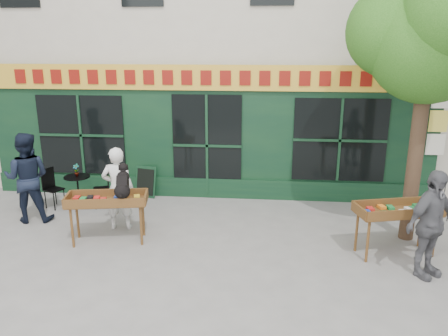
{
  "coord_description": "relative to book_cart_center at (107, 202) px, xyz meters",
  "views": [
    {
      "loc": [
        1.44,
        -8.1,
        3.78
      ],
      "look_at": [
        0.6,
        0.5,
        1.3
      ],
      "focal_mm": 35.0,
      "sensor_mm": 36.0,
      "label": 1
    }
  ],
  "objects": [
    {
      "name": "ground",
      "position": [
        1.59,
        0.43,
        -0.82
      ],
      "size": [
        80.0,
        80.0,
        0.0
      ],
      "primitive_type": "plane",
      "color": "slate",
      "rests_on": "ground"
    },
    {
      "name": "building",
      "position": [
        1.59,
        6.4,
        4.15
      ],
      "size": [
        14.0,
        7.26,
        10.0
      ],
      "color": "beige",
      "rests_on": "ground"
    },
    {
      "name": "street_tree",
      "position": [
        5.93,
        0.79,
        3.29
      ],
      "size": [
        3.05,
        2.9,
        5.6
      ],
      "color": "#382619",
      "rests_on": "ground"
    },
    {
      "name": "book_cart_center",
      "position": [
        0.0,
        0.0,
        0.0
      ],
      "size": [
        1.59,
        0.88,
        0.99
      ],
      "rotation": [
        0.0,
        0.0,
        0.18
      ],
      "color": "brown",
      "rests_on": "ground"
    },
    {
      "name": "dog",
      "position": [
        0.35,
        -0.05,
        0.47
      ],
      "size": [
        0.44,
        0.65,
        0.6
      ],
      "primitive_type": null,
      "rotation": [
        0.0,
        0.0,
        0.18
      ],
      "color": "black",
      "rests_on": "book_cart_center"
    },
    {
      "name": "woman",
      "position": [
        -0.0,
        0.65,
        0.06
      ],
      "size": [
        0.71,
        0.53,
        1.76
      ],
      "primitive_type": "imported",
      "rotation": [
        0.0,
        0.0,
        3.32
      ],
      "color": "silver",
      "rests_on": "ground"
    },
    {
      "name": "book_cart_right",
      "position": [
        5.45,
        -0.01,
        0.0
      ],
      "size": [
        1.61,
        0.98,
        0.99
      ],
      "rotation": [
        0.0,
        0.0,
        0.26
      ],
      "color": "brown",
      "rests_on": "ground"
    },
    {
      "name": "man_right",
      "position": [
        5.75,
        -0.76,
        0.1
      ],
      "size": [
        1.15,
        0.99,
        1.85
      ],
      "primitive_type": "imported",
      "rotation": [
        0.0,
        0.0,
        0.6
      ],
      "color": "#535358",
      "rests_on": "ground"
    },
    {
      "name": "bistro_table",
      "position": [
        -1.39,
        1.77,
        -0.28
      ],
      "size": [
        0.6,
        0.6,
        0.76
      ],
      "color": "black",
      "rests_on": "ground"
    },
    {
      "name": "bistro_chair_left",
      "position": [
        -2.02,
        1.71,
        -0.26
      ],
      "size": [
        0.48,
        0.48,
        0.95
      ],
      "rotation": [
        0.0,
        0.0,
        1.16
      ],
      "color": "black",
      "rests_on": "ground"
    },
    {
      "name": "bistro_chair_right",
      "position": [
        -0.75,
        1.85,
        -0.26
      ],
      "size": [
        0.47,
        0.47,
        0.95
      ],
      "rotation": [
        0.0,
        0.0,
        -1.2
      ],
      "color": "black",
      "rests_on": "ground"
    },
    {
      "name": "potted_plant",
      "position": [
        -1.39,
        1.77,
        0.09
      ],
      "size": [
        0.17,
        0.13,
        0.3
      ],
      "primitive_type": "imported",
      "rotation": [
        0.0,
        0.0,
        -0.15
      ],
      "color": "gray",
      "rests_on": "bistro_table"
    },
    {
      "name": "man_left",
      "position": [
        -2.09,
        0.87,
        0.16
      ],
      "size": [
        1.09,
        0.92,
        1.97
      ],
      "primitive_type": "imported",
      "rotation": [
        0.0,
        0.0,
        3.34
      ],
      "color": "black",
      "rests_on": "ground"
    },
    {
      "name": "chalkboard",
      "position": [
        0.02,
        2.62,
        -0.42
      ],
      "size": [
        0.59,
        0.31,
        0.79
      ],
      "rotation": [
        0.0,
        0.0,
        -0.24
      ],
      "color": "black",
      "rests_on": "ground"
    }
  ]
}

